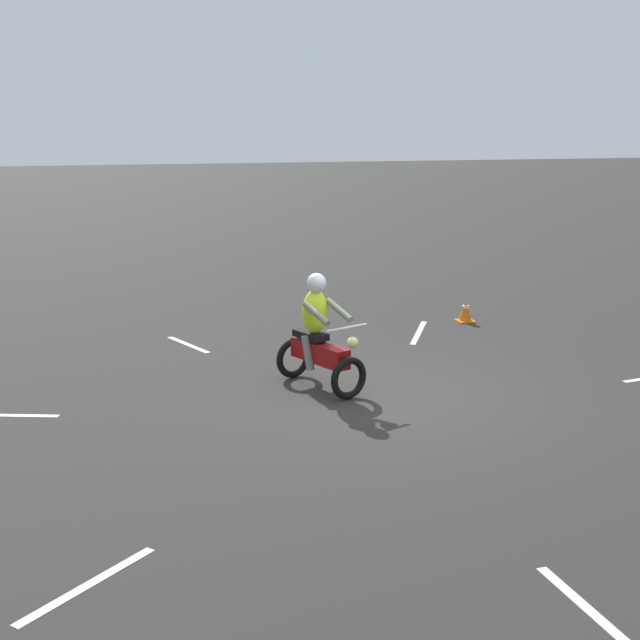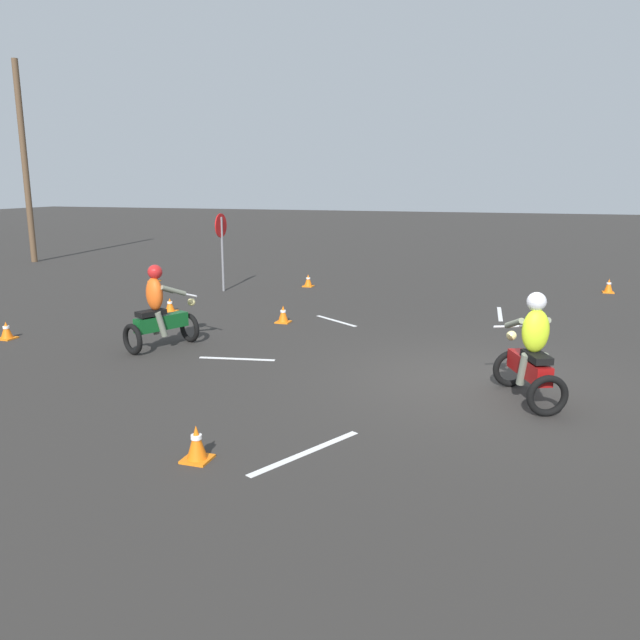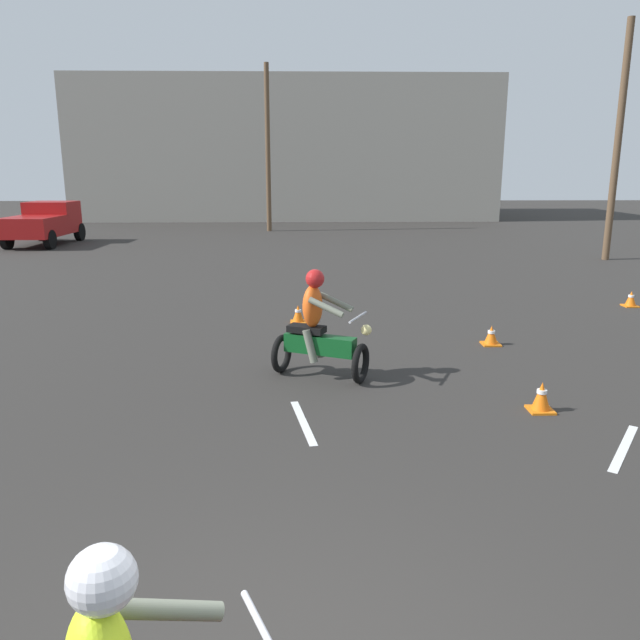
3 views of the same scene
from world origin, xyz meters
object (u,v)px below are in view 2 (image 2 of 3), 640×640
at_px(traffic_cone_near_left, 6,331).
at_px(traffic_cone_mid_center, 170,305).
at_px(traffic_cone_mid_left, 609,286).
at_px(motorcycle_rider_foreground, 531,354).
at_px(traffic_cone_near_right, 308,281).
at_px(traffic_cone_far_right, 283,314).
at_px(stop_sign, 221,236).
at_px(traffic_cone_far_left, 197,444).
at_px(motorcycle_rider_background, 159,312).
at_px(traffic_cone_far_center, 154,276).
at_px(utility_pole_near, 25,163).

xyz_separation_m(traffic_cone_near_left, traffic_cone_mid_center, (3.50, -1.75, -0.01)).
bearing_deg(traffic_cone_mid_left, motorcycle_rider_foreground, 167.87).
distance_m(traffic_cone_near_right, traffic_cone_far_right, 5.14).
relative_size(motorcycle_rider_foreground, traffic_cone_near_right, 4.27).
relative_size(stop_sign, traffic_cone_far_left, 5.29).
distance_m(traffic_cone_near_left, traffic_cone_far_left, 7.71).
bearing_deg(motorcycle_rider_background, traffic_cone_mid_left, 70.80).
bearing_deg(traffic_cone_mid_center, traffic_cone_near_right, -23.22).
height_order(stop_sign, traffic_cone_near_right, stop_sign).
bearing_deg(traffic_cone_far_center, traffic_cone_mid_center, -143.11).
height_order(traffic_cone_near_right, traffic_cone_mid_left, traffic_cone_mid_left).
height_order(traffic_cone_near_right, traffic_cone_mid_center, traffic_cone_near_right).
bearing_deg(traffic_cone_far_right, motorcycle_rider_background, 153.49).
xyz_separation_m(traffic_cone_mid_left, utility_pole_near, (0.73, 21.53, 3.72)).
height_order(traffic_cone_mid_center, traffic_cone_far_right, traffic_cone_far_right).
xyz_separation_m(traffic_cone_mid_center, traffic_cone_far_right, (-0.27, -3.16, 0.02)).
relative_size(motorcycle_rider_foreground, traffic_cone_far_center, 4.58).
xyz_separation_m(traffic_cone_near_left, utility_pole_near, (10.66, 8.94, 3.74)).
bearing_deg(stop_sign, motorcycle_rider_background, -163.85).
bearing_deg(traffic_cone_far_left, motorcycle_rider_background, 36.41).
bearing_deg(traffic_cone_far_right, traffic_cone_far_center, 54.83).
height_order(traffic_cone_mid_center, traffic_cone_far_center, traffic_cone_far_center).
bearing_deg(motorcycle_rider_background, traffic_cone_mid_center, 142.84).
bearing_deg(motorcycle_rider_foreground, traffic_cone_mid_center, 131.29).
xyz_separation_m(motorcycle_rider_background, traffic_cone_mid_center, (3.16, 1.72, -0.56)).
bearing_deg(stop_sign, traffic_cone_far_center, 72.26).
distance_m(traffic_cone_near_right, traffic_cone_far_left, 12.52).
height_order(stop_sign, traffic_cone_mid_left, stop_sign).
bearing_deg(motorcycle_rider_background, utility_pole_near, 164.58).
height_order(traffic_cone_mid_center, traffic_cone_far_left, traffic_cone_far_left).
distance_m(motorcycle_rider_background, traffic_cone_near_right, 7.94).
xyz_separation_m(stop_sign, traffic_cone_far_left, (-10.64, -5.00, -1.43)).
height_order(traffic_cone_near_right, utility_pole_near, utility_pole_near).
relative_size(motorcycle_rider_foreground, traffic_cone_far_right, 4.14).
xyz_separation_m(traffic_cone_near_left, traffic_cone_far_center, (7.65, 1.37, -0.00)).
xyz_separation_m(motorcycle_rider_background, traffic_cone_mid_left, (9.60, -9.12, -0.52)).
bearing_deg(traffic_cone_near_right, stop_sign, 125.69).
relative_size(traffic_cone_far_right, utility_pole_near, 0.05).
relative_size(traffic_cone_near_right, traffic_cone_mid_center, 1.10).
bearing_deg(traffic_cone_near_right, traffic_cone_mid_center, 156.78).
bearing_deg(motorcycle_rider_background, stop_sign, 130.49).
bearing_deg(motorcycle_rider_foreground, traffic_cone_mid_left, 54.80).
height_order(traffic_cone_near_left, traffic_cone_mid_center, traffic_cone_near_left).
distance_m(motorcycle_rider_foreground, traffic_cone_mid_left, 10.80).
relative_size(motorcycle_rider_foreground, traffic_cone_near_left, 4.48).
bearing_deg(traffic_cone_mid_left, traffic_cone_far_right, 131.13).
bearing_deg(traffic_cone_mid_center, utility_pole_near, 56.17).
xyz_separation_m(motorcycle_rider_background, traffic_cone_near_left, (-0.34, 3.47, -0.55)).
distance_m(traffic_cone_far_right, traffic_cone_far_left, 7.37).
relative_size(stop_sign, traffic_cone_near_left, 6.21).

